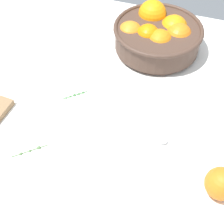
% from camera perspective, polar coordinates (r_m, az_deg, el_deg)
% --- Properties ---
extents(ground_plane, '(1.18, 1.01, 0.03)m').
position_cam_1_polar(ground_plane, '(0.88, 1.81, -1.49)').
color(ground_plane, white).
extents(fruit_bowl, '(0.26, 0.26, 0.12)m').
position_cam_1_polar(fruit_bowl, '(1.04, 7.63, 12.59)').
color(fruit_bowl, '#473328').
rests_on(fruit_bowl, ground_plane).
extents(loose_orange_0, '(0.07, 0.07, 0.07)m').
position_cam_1_polar(loose_orange_0, '(0.75, 17.80, -11.31)').
color(loose_orange_0, orange).
rests_on(loose_orange_0, ground_plane).
extents(spoon, '(0.17, 0.05, 0.01)m').
position_cam_1_polar(spoon, '(0.83, 5.55, -3.47)').
color(spoon, silver).
rests_on(spoon, ground_plane).
extents(herb_sprig_0, '(0.06, 0.05, 0.01)m').
position_cam_1_polar(herb_sprig_0, '(0.92, -6.11, 2.93)').
color(herb_sprig_0, '#437841').
rests_on(herb_sprig_0, ground_plane).
extents(herb_sprig_1, '(0.07, 0.06, 0.01)m').
position_cam_1_polar(herb_sprig_1, '(0.82, -13.37, -6.18)').
color(herb_sprig_1, '#547646').
rests_on(herb_sprig_1, ground_plane).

